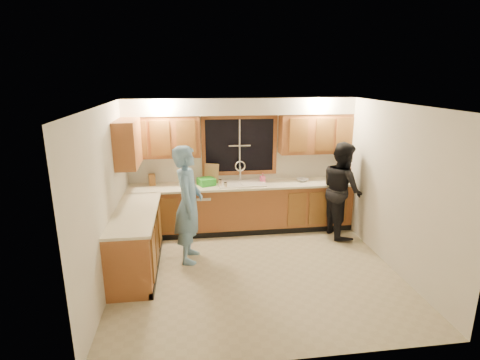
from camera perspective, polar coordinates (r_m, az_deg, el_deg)
The scene contains 26 objects.
floor at distance 5.91m, azimuth 2.45°, elevation -13.59°, with size 4.20×4.20×0.00m, color #B9AD8E.
ceiling at distance 5.17m, azimuth 2.78°, elevation 11.38°, with size 4.20×4.20×0.00m, color silver.
wall_back at distance 7.22m, azimuth -0.07°, elevation 2.55°, with size 4.20×4.20×0.00m, color silver.
wall_left at distance 5.45m, azimuth -19.69°, elevation -2.73°, with size 3.80×3.80×0.00m, color silver.
wall_right at distance 6.13m, azimuth 22.30°, elevation -1.01°, with size 3.80×3.80×0.00m, color silver.
base_cabinets_back at distance 7.17m, azimuth 0.25°, elevation -4.31°, with size 4.20×0.60×0.88m, color #A15B2E.
base_cabinets_left at distance 6.01m, azimuth -15.49°, elevation -8.96°, with size 0.60×1.90×0.88m, color #A15B2E.
countertop_back at distance 7.01m, azimuth 0.27°, elevation -0.81°, with size 4.20×0.63×0.04m, color #F3EBCC.
countertop_left at distance 5.83m, azimuth -15.67°, elevation -4.84°, with size 0.63×1.90×0.04m, color #F3EBCC.
upper_cabinets_left at distance 6.91m, azimuth -11.77°, elevation 6.49°, with size 1.35×0.33×0.75m, color #A15B2E.
upper_cabinets_right at distance 7.28m, azimuth 11.37°, elevation 6.97°, with size 1.35×0.33×0.75m, color #A15B2E.
upper_cabinets_return at distance 6.36m, azimuth -16.72°, elevation 5.40°, with size 0.33×0.90×0.75m, color #A15B2E.
soffit at distance 6.88m, azimuth 0.12°, elevation 11.18°, with size 4.20×0.35×0.30m, color white.
window_frame at distance 7.14m, azimuth -0.07°, elevation 5.27°, with size 1.44×0.03×1.14m.
sink at distance 7.04m, azimuth 0.25°, elevation -1.04°, with size 0.86×0.52×0.57m.
dishwasher at distance 7.11m, azimuth -6.57°, elevation -4.85°, with size 0.60×0.56×0.82m, color silver.
stove at distance 5.49m, azimuth -16.26°, elevation -11.31°, with size 0.58×0.75×0.90m, color silver.
man at distance 5.92m, azimuth -7.86°, elevation -3.71°, with size 0.68×0.45×1.87m, color #6A9CC8.
woman at distance 7.08m, azimuth 15.27°, elevation -1.41°, with size 0.85×0.66×1.75m, color black.
knife_block at distance 7.11m, azimuth -13.26°, elevation 0.05°, with size 0.12×0.10×0.21m, color brown.
cutting_board at distance 7.08m, azimuth -4.36°, elevation 1.02°, with size 0.28×0.02×0.37m, color tan.
dish_crate at distance 6.96m, azimuth -5.16°, elevation -0.24°, with size 0.28×0.26×0.13m, color green.
soap_bottle at distance 7.12m, azimuth 3.46°, elevation 0.34°, with size 0.08×0.08×0.18m, color #E75788.
bowl at distance 7.30m, azimuth 9.50°, elevation 0.01°, with size 0.21×0.21×0.05m, color silver.
can_left at distance 6.85m, azimuth -3.09°, elevation -0.47°, with size 0.07×0.07×0.13m, color beige.
can_right at distance 6.75m, azimuth -2.21°, elevation -0.81°, with size 0.06×0.06×0.11m, color beige.
Camera 1 is at (-0.94, -5.07, 2.88)m, focal length 28.00 mm.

